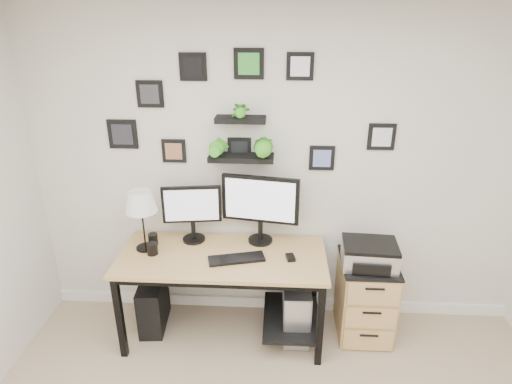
# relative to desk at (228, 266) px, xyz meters

# --- Properties ---
(room) EXTENTS (4.00, 4.00, 4.00)m
(room) POSITION_rel_desk_xyz_m (0.40, 0.32, -0.58)
(room) COLOR tan
(room) RESTS_ON ground
(desk) EXTENTS (1.60, 0.70, 0.75)m
(desk) POSITION_rel_desk_xyz_m (0.00, 0.00, 0.00)
(desk) COLOR tan
(desk) RESTS_ON ground
(monitor_left) EXTENTS (0.47, 0.21, 0.48)m
(monitor_left) POSITION_rel_desk_xyz_m (-0.30, 0.18, 0.40)
(monitor_left) COLOR black
(monitor_left) RESTS_ON desk
(monitor_right) EXTENTS (0.61, 0.23, 0.57)m
(monitor_right) POSITION_rel_desk_xyz_m (0.25, 0.19, 0.46)
(monitor_right) COLOR black
(monitor_right) RESTS_ON desk
(keyboard) EXTENTS (0.44, 0.23, 0.02)m
(keyboard) POSITION_rel_desk_xyz_m (0.08, -0.10, 0.13)
(keyboard) COLOR black
(keyboard) RESTS_ON desk
(mouse) EXTENTS (0.08, 0.10, 0.03)m
(mouse) POSITION_rel_desk_xyz_m (0.49, -0.07, 0.14)
(mouse) COLOR black
(mouse) RESTS_ON desk
(table_lamp) EXTENTS (0.24, 0.24, 0.49)m
(table_lamp) POSITION_rel_desk_xyz_m (-0.66, 0.03, 0.52)
(table_lamp) COLOR black
(table_lamp) RESTS_ON desk
(mug) EXTENTS (0.08, 0.08, 0.09)m
(mug) POSITION_rel_desk_xyz_m (-0.58, -0.05, 0.17)
(mug) COLOR black
(mug) RESTS_ON desk
(pen_cup) EXTENTS (0.08, 0.08, 0.10)m
(pen_cup) POSITION_rel_desk_xyz_m (-0.61, 0.09, 0.17)
(pen_cup) COLOR black
(pen_cup) RESTS_ON desk
(pc_tower_black) EXTENTS (0.23, 0.44, 0.43)m
(pc_tower_black) POSITION_rel_desk_xyz_m (-0.64, 0.03, -0.41)
(pc_tower_black) COLOR black
(pc_tower_black) RESTS_ON ground
(pc_tower_grey) EXTENTS (0.22, 0.49, 0.48)m
(pc_tower_grey) POSITION_rel_desk_xyz_m (0.55, 0.01, -0.38)
(pc_tower_grey) COLOR gray
(pc_tower_grey) RESTS_ON ground
(file_cabinet) EXTENTS (0.43, 0.53, 0.67)m
(file_cabinet) POSITION_rel_desk_xyz_m (1.11, 0.06, -0.29)
(file_cabinet) COLOR tan
(file_cabinet) RESTS_ON ground
(printer) EXTENTS (0.43, 0.36, 0.19)m
(printer) POSITION_rel_desk_xyz_m (1.10, 0.02, 0.14)
(printer) COLOR silver
(printer) RESTS_ON file_cabinet
(wall_decor) EXTENTS (2.22, 0.18, 0.91)m
(wall_decor) POSITION_rel_desk_xyz_m (0.09, 0.26, 1.05)
(wall_decor) COLOR black
(wall_decor) RESTS_ON ground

